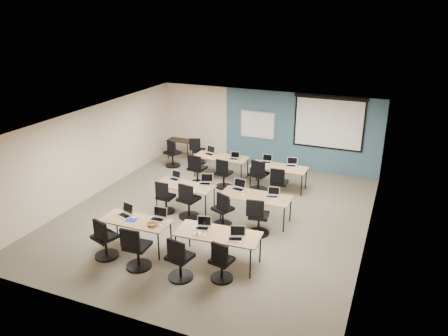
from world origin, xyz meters
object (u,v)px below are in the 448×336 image
at_px(training_table_mid_right, 256,197).
at_px(laptop_1, 158,216).
at_px(laptop_10, 267,160).
at_px(training_table_back_left, 221,158).
at_px(task_chair_6, 223,212).
at_px(training_table_front_right, 218,235).
at_px(task_chair_2, 179,262).
at_px(training_table_front_left, 136,222).
at_px(task_chair_1, 136,251).
at_px(task_chair_9, 223,176).
at_px(task_chair_3, 221,264).
at_px(laptop_8, 210,152).
at_px(laptop_2, 203,225).
at_px(task_chair_5, 188,203).
at_px(training_table_back_right, 279,168).
at_px(task_chair_7, 258,220).
at_px(laptop_7, 273,194).
at_px(laptop_4, 175,177).
at_px(laptop_5, 206,181).
at_px(task_chair_8, 197,172).
at_px(task_chair_0, 105,242).
at_px(laptop_6, 239,187).
at_px(whiteboard, 257,125).
at_px(laptop_11, 292,164).
at_px(laptop_0, 126,212).
at_px(spare_chair_a, 198,153).
at_px(spare_chair_b, 172,156).
at_px(task_chair_4, 165,200).
at_px(utility_table, 180,142).
at_px(task_chair_11, 279,186).
at_px(laptop_9, 234,157).
at_px(task_chair_10, 258,178).
at_px(projector_screen, 329,120).
at_px(training_table_mid_left, 185,187).

distance_m(training_table_mid_right, laptop_1, 2.74).
relative_size(training_table_mid_right, laptop_10, 5.89).
bearing_deg(training_table_back_left, task_chair_6, -65.79).
bearing_deg(training_table_front_right, task_chair_2, -120.96).
bearing_deg(training_table_front_left, task_chair_1, -57.67).
relative_size(task_chair_6, task_chair_9, 1.00).
distance_m(task_chair_3, laptop_8, 6.20).
height_order(laptop_2, task_chair_5, task_chair_5).
height_order(training_table_back_right, laptop_8, laptop_8).
distance_m(task_chair_6, task_chair_7, 0.98).
xyz_separation_m(laptop_1, laptop_7, (2.13, 2.28, -0.01)).
bearing_deg(training_table_mid_right, laptop_4, 174.95).
bearing_deg(laptop_5, laptop_8, 93.21).
height_order(training_table_front_right, task_chair_8, task_chair_8).
bearing_deg(laptop_1, task_chair_0, -135.96).
bearing_deg(laptop_5, training_table_front_right, -78.20).
height_order(task_chair_1, laptop_6, task_chair_1).
distance_m(whiteboard, laptop_11, 2.50).
bearing_deg(training_table_back_left, laptop_0, -94.87).
bearing_deg(task_chair_5, laptop_8, 113.76).
relative_size(laptop_5, task_chair_8, 0.34).
relative_size(spare_chair_a, spare_chair_b, 0.97).
xyz_separation_m(training_table_mid_right, task_chair_3, (0.23, -2.88, -0.29)).
height_order(laptop_0, task_chair_5, task_chair_5).
xyz_separation_m(task_chair_0, task_chair_6, (1.90, 2.44, -0.02)).
distance_m(task_chair_9, laptop_10, 1.49).
distance_m(task_chair_4, utility_table, 4.54).
bearing_deg(spare_chair_b, task_chair_11, 7.21).
xyz_separation_m(laptop_9, task_chair_9, (-0.06, -0.79, -0.38)).
relative_size(task_chair_3, task_chair_7, 0.95).
distance_m(training_table_mid_right, task_chair_6, 0.98).
xyz_separation_m(task_chair_2, task_chair_3, (0.83, 0.29, -0.03)).
relative_size(training_table_back_left, task_chair_0, 1.75).
xyz_separation_m(task_chair_3, task_chair_4, (-2.70, 2.35, 0.00)).
bearing_deg(task_chair_10, utility_table, 166.49).
xyz_separation_m(laptop_0, utility_table, (-1.69, 5.92, -0.14)).
bearing_deg(laptop_0, spare_chair_a, 114.31).
bearing_deg(projector_screen, task_chair_7, -98.82).
height_order(task_chair_7, laptop_10, task_chair_7).
xyz_separation_m(projector_screen, training_table_mid_right, (-1.08, -4.29, -1.20)).
bearing_deg(task_chair_4, laptop_11, 49.83).
distance_m(training_table_back_left, task_chair_7, 4.05).
height_order(laptop_0, task_chair_3, laptop_0).
bearing_deg(task_chair_0, task_chair_11, 76.90).
xyz_separation_m(training_table_mid_left, training_table_back_right, (2.03, 2.43, 0.00)).
bearing_deg(projector_screen, training_table_mid_left, -125.93).
distance_m(task_chair_6, utility_table, 5.58).
height_order(training_table_mid_right, task_chair_6, task_chair_6).
bearing_deg(laptop_2, task_chair_1, -152.37).
height_order(training_table_back_right, task_chair_1, task_chair_1).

